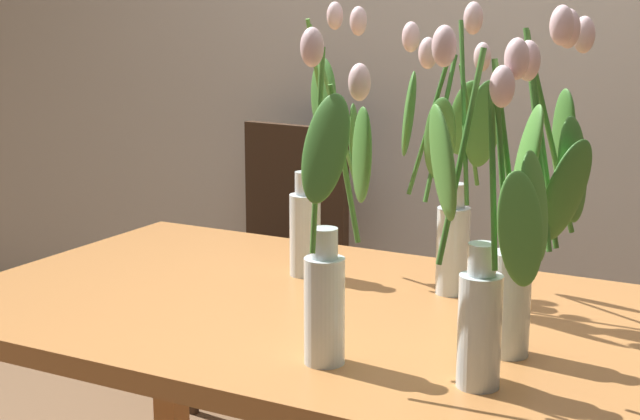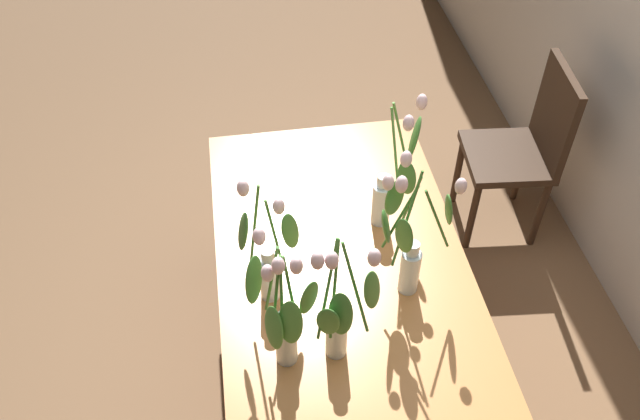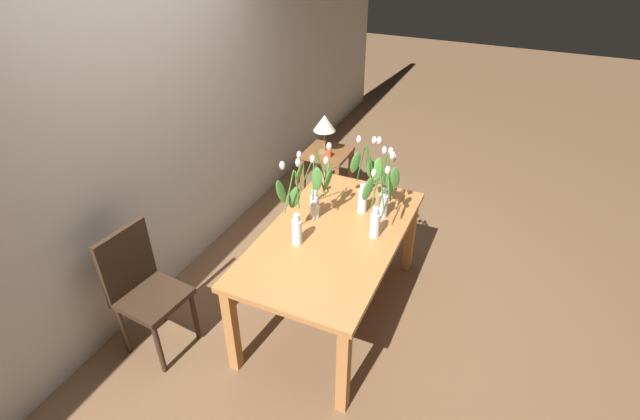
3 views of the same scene
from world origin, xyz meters
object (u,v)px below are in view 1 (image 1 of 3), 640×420
at_px(tulip_vase_1, 491,247).
at_px(dining_chair, 278,251).
at_px(tulip_vase_3, 534,232).
at_px(tulip_vase_4, 330,253).
at_px(tulip_vase_2, 451,178).
at_px(dining_table, 347,354).
at_px(tulip_vase_0, 317,187).

xyz_separation_m(tulip_vase_1, dining_chair, (-1.15, 1.29, -0.44)).
bearing_deg(tulip_vase_3, tulip_vase_4, -146.52).
relative_size(tulip_vase_2, dining_chair, 0.63).
bearing_deg(dining_table, dining_chair, 126.95).
bearing_deg(dining_chair, tulip_vase_2, -42.85).
bearing_deg(tulip_vase_2, tulip_vase_3, -47.47).
xyz_separation_m(tulip_vase_0, tulip_vase_3, (0.56, -0.29, 0.03)).
relative_size(dining_table, tulip_vase_1, 2.88).
xyz_separation_m(tulip_vase_0, tulip_vase_4, (0.28, -0.47, -0.00)).
relative_size(dining_table, tulip_vase_4, 2.90).
distance_m(tulip_vase_2, tulip_vase_4, 0.46).
height_order(tulip_vase_0, tulip_vase_2, same).
distance_m(tulip_vase_4, dining_chair, 1.64).
height_order(tulip_vase_1, tulip_vase_3, tulip_vase_3).
height_order(tulip_vase_2, tulip_vase_4, tulip_vase_2).
distance_m(tulip_vase_0, tulip_vase_2, 0.32).
relative_size(tulip_vase_2, tulip_vase_4, 1.07).
relative_size(dining_table, tulip_vase_3, 2.74).
relative_size(tulip_vase_3, dining_chair, 0.63).
relative_size(tulip_vase_0, dining_chair, 0.63).
relative_size(tulip_vase_0, tulip_vase_2, 1.00).
bearing_deg(dining_chair, dining_table, -53.05).
bearing_deg(tulip_vase_3, tulip_vase_2, 132.53).
xyz_separation_m(tulip_vase_1, tulip_vase_2, (-0.23, 0.44, 0.01)).
height_order(dining_table, dining_chair, dining_chair).
distance_m(dining_table, dining_chair, 1.31).
bearing_deg(tulip_vase_4, dining_table, 111.41).
bearing_deg(tulip_vase_4, dining_chair, 124.15).
xyz_separation_m(tulip_vase_0, dining_chair, (-0.61, 0.84, -0.41)).
bearing_deg(tulip_vase_2, dining_chair, 137.15).
bearing_deg(dining_table, tulip_vase_2, 54.15).
xyz_separation_m(dining_table, tulip_vase_2, (0.14, 0.19, 0.33)).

